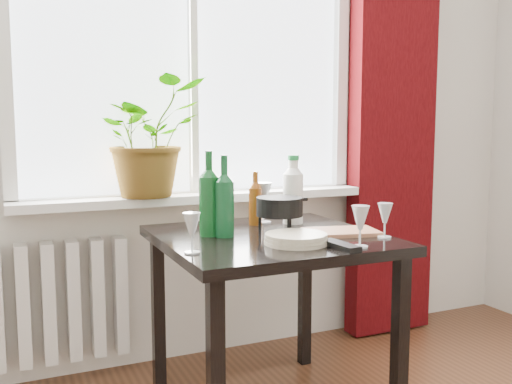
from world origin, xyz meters
name	(u,v)px	position (x,y,z in m)	size (l,w,h in m)	color
window	(191,35)	(0.00, 2.22, 1.60)	(1.72, 0.08, 1.62)	white
windowsill	(198,197)	(0.00, 2.15, 0.82)	(1.72, 0.20, 0.04)	white
curtain	(393,102)	(1.12, 2.12, 1.30)	(0.50, 0.12, 2.56)	#340407
radiator	(36,305)	(-0.75, 2.18, 0.38)	(0.80, 0.10, 0.55)	silver
table	(270,257)	(0.10, 1.55, 0.65)	(0.85, 0.85, 0.74)	black
potted_plant	(148,137)	(-0.24, 2.12, 1.12)	(0.49, 0.43, 0.55)	#2A651A
wine_bottle_left	(209,193)	(-0.12, 1.63, 0.91)	(0.08, 0.08, 0.34)	#0D4519
wine_bottle_right	(224,196)	(-0.08, 1.59, 0.90)	(0.08, 0.08, 0.32)	#0D4420
bottle_amber	(255,198)	(0.14, 1.78, 0.86)	(0.06, 0.06, 0.24)	brown
cleaning_bottle	(293,189)	(0.31, 1.74, 0.89)	(0.09, 0.09, 0.31)	white
wineglass_front_right	(360,226)	(0.29, 1.21, 0.82)	(0.06, 0.06, 0.15)	silver
wineglass_far_right	(385,220)	(0.48, 1.31, 0.81)	(0.06, 0.06, 0.14)	silver
wineglass_back_center	(263,202)	(0.19, 1.81, 0.83)	(0.08, 0.08, 0.19)	silver
wineglass_back_left	(206,205)	(-0.04, 1.90, 0.82)	(0.07, 0.07, 0.16)	silver
wineglass_front_left	(192,233)	(-0.28, 1.36, 0.81)	(0.06, 0.06, 0.14)	silver
plate_stack	(296,239)	(0.11, 1.35, 0.76)	(0.24, 0.24, 0.04)	beige
fondue_pot	(279,215)	(0.15, 1.57, 0.81)	(0.22, 0.19, 0.15)	black
tv_remote	(340,245)	(0.22, 1.23, 0.75)	(0.05, 0.18, 0.02)	black
cutting_board	(341,232)	(0.37, 1.45, 0.75)	(0.29, 0.18, 0.02)	#A76B4B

